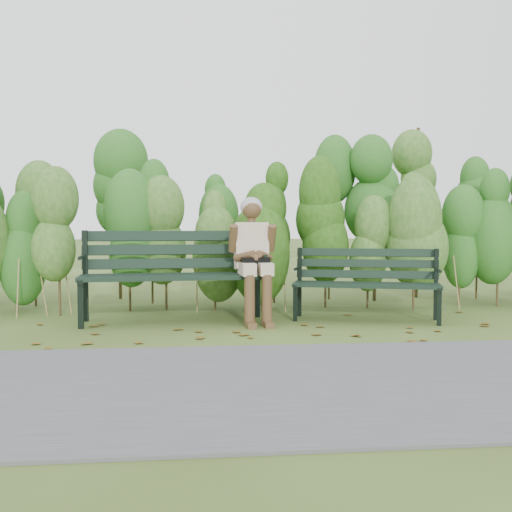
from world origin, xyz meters
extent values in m
plane|color=#38461A|center=(0.00, 0.00, 0.00)|extent=(80.00, 80.00, 0.00)
cube|color=#474749|center=(0.00, -2.20, 0.01)|extent=(60.00, 2.50, 0.01)
cylinder|color=#47381E|center=(-2.75, 1.30, 0.40)|extent=(0.03, 0.03, 0.80)
ellipsoid|color=#2A6B22|center=(-2.75, 1.30, 1.04)|extent=(0.64, 0.64, 1.44)
cylinder|color=#47381E|center=(-2.14, 1.30, 0.40)|extent=(0.03, 0.03, 0.80)
ellipsoid|color=#2A6B22|center=(-2.14, 1.30, 1.04)|extent=(0.64, 0.64, 1.44)
cylinder|color=#47381E|center=(-1.53, 1.30, 0.40)|extent=(0.03, 0.03, 0.80)
ellipsoid|color=#2A6B22|center=(-1.53, 1.30, 1.04)|extent=(0.64, 0.64, 1.44)
cylinder|color=#47381E|center=(-0.92, 1.30, 0.40)|extent=(0.03, 0.03, 0.80)
ellipsoid|color=#2A6B22|center=(-0.92, 1.30, 1.04)|extent=(0.64, 0.64, 1.44)
cylinder|color=#47381E|center=(-0.31, 1.30, 0.40)|extent=(0.03, 0.03, 0.80)
ellipsoid|color=#2A6B22|center=(-0.31, 1.30, 1.04)|extent=(0.64, 0.64, 1.44)
cylinder|color=#47381E|center=(0.31, 1.30, 0.40)|extent=(0.03, 0.03, 0.80)
ellipsoid|color=#2A6B22|center=(0.31, 1.30, 1.04)|extent=(0.64, 0.64, 1.44)
cylinder|color=#47381E|center=(0.92, 1.30, 0.40)|extent=(0.03, 0.03, 0.80)
ellipsoid|color=#2A6B22|center=(0.92, 1.30, 1.04)|extent=(0.64, 0.64, 1.44)
cylinder|color=#47381E|center=(1.53, 1.30, 0.40)|extent=(0.03, 0.03, 0.80)
ellipsoid|color=#2A6B22|center=(1.53, 1.30, 1.04)|extent=(0.64, 0.64, 1.44)
cylinder|color=#47381E|center=(2.14, 1.30, 0.40)|extent=(0.03, 0.03, 0.80)
ellipsoid|color=#2A6B22|center=(2.14, 1.30, 1.04)|extent=(0.64, 0.64, 1.44)
cylinder|color=#47381E|center=(2.75, 1.30, 0.40)|extent=(0.03, 0.03, 0.80)
ellipsoid|color=#2A6B22|center=(2.75, 1.30, 1.04)|extent=(0.64, 0.64, 1.44)
cylinder|color=#47381E|center=(3.36, 1.30, 0.40)|extent=(0.03, 0.03, 0.80)
ellipsoid|color=#2A6B22|center=(3.36, 1.30, 1.04)|extent=(0.64, 0.64, 1.44)
cylinder|color=#47381E|center=(-2.69, 2.30, 0.55)|extent=(0.04, 0.04, 1.10)
ellipsoid|color=#24470E|center=(-2.69, 2.30, 1.43)|extent=(0.70, 0.70, 1.98)
cylinder|color=#47381E|center=(-1.92, 2.30, 0.55)|extent=(0.04, 0.04, 1.10)
ellipsoid|color=#24470E|center=(-1.92, 2.30, 1.43)|extent=(0.70, 0.70, 1.98)
cylinder|color=#47381E|center=(-1.15, 2.30, 0.55)|extent=(0.04, 0.04, 1.10)
ellipsoid|color=#24470E|center=(-1.15, 2.30, 1.43)|extent=(0.70, 0.70, 1.98)
cylinder|color=#47381E|center=(-0.38, 2.30, 0.55)|extent=(0.04, 0.04, 1.10)
ellipsoid|color=#24470E|center=(-0.38, 2.30, 1.43)|extent=(0.70, 0.70, 1.98)
cylinder|color=#47381E|center=(0.38, 2.30, 0.55)|extent=(0.04, 0.04, 1.10)
ellipsoid|color=#24470E|center=(0.38, 2.30, 1.43)|extent=(0.70, 0.70, 1.98)
cylinder|color=#47381E|center=(1.15, 2.30, 0.55)|extent=(0.04, 0.04, 1.10)
ellipsoid|color=#24470E|center=(1.15, 2.30, 1.43)|extent=(0.70, 0.70, 1.98)
cylinder|color=#47381E|center=(1.92, 2.30, 0.55)|extent=(0.04, 0.04, 1.10)
ellipsoid|color=#24470E|center=(1.92, 2.30, 1.43)|extent=(0.70, 0.70, 1.98)
cylinder|color=#47381E|center=(2.69, 2.30, 0.55)|extent=(0.04, 0.04, 1.10)
ellipsoid|color=#24470E|center=(2.69, 2.30, 1.43)|extent=(0.70, 0.70, 1.98)
cylinder|color=#47381E|center=(3.46, 2.30, 0.55)|extent=(0.04, 0.04, 1.10)
ellipsoid|color=#24470E|center=(3.46, 2.30, 1.43)|extent=(0.70, 0.70, 1.98)
cube|color=brown|center=(-0.44, -1.20, 0.00)|extent=(0.11, 0.11, 0.01)
cube|color=brown|center=(1.07, 0.46, 0.00)|extent=(0.11, 0.11, 0.01)
cube|color=brown|center=(-2.40, 0.66, 0.00)|extent=(0.10, 0.11, 0.01)
cube|color=brown|center=(-2.21, -0.17, 0.00)|extent=(0.10, 0.09, 0.01)
cube|color=brown|center=(0.46, -0.17, 0.00)|extent=(0.09, 0.07, 0.01)
cube|color=brown|center=(1.47, -1.11, 0.00)|extent=(0.10, 0.11, 0.01)
cube|color=brown|center=(1.20, -1.13, 0.00)|extent=(0.09, 0.11, 0.01)
cube|color=brown|center=(-2.83, 0.91, 0.00)|extent=(0.08, 0.10, 0.01)
cube|color=brown|center=(-0.01, -0.26, 0.00)|extent=(0.11, 0.11, 0.01)
cube|color=brown|center=(2.02, -0.83, 0.00)|extent=(0.11, 0.11, 0.01)
cube|color=brown|center=(1.29, -0.59, 0.00)|extent=(0.10, 0.09, 0.01)
cube|color=brown|center=(1.67, 0.34, 0.00)|extent=(0.11, 0.10, 0.01)
cube|color=brown|center=(-1.28, -1.03, 0.00)|extent=(0.11, 0.11, 0.01)
cube|color=brown|center=(1.65, 0.89, 0.00)|extent=(0.09, 0.10, 0.01)
cube|color=brown|center=(2.01, -0.07, 0.00)|extent=(0.11, 0.11, 0.01)
cube|color=brown|center=(-0.63, -0.37, 0.00)|extent=(0.11, 0.11, 0.01)
cube|color=brown|center=(-2.00, -0.45, 0.00)|extent=(0.10, 0.09, 0.01)
cube|color=brown|center=(1.21, -1.13, 0.00)|extent=(0.10, 0.11, 0.01)
cube|color=brown|center=(-0.94, 0.91, 0.00)|extent=(0.10, 0.11, 0.01)
cube|color=brown|center=(2.03, -1.01, 0.00)|extent=(0.09, 0.08, 0.01)
cube|color=brown|center=(2.97, 0.90, 0.00)|extent=(0.10, 0.09, 0.01)
cube|color=brown|center=(1.57, 0.12, 0.00)|extent=(0.11, 0.11, 0.01)
cube|color=brown|center=(-2.01, -0.52, 0.00)|extent=(0.10, 0.11, 0.01)
cube|color=brown|center=(0.21, -0.42, 0.00)|extent=(0.11, 0.11, 0.01)
cube|color=brown|center=(-1.71, 0.18, 0.00)|extent=(0.11, 0.11, 0.01)
cube|color=brown|center=(-0.38, -0.57, 0.00)|extent=(0.09, 0.07, 0.01)
cube|color=brown|center=(1.72, -0.14, 0.00)|extent=(0.10, 0.11, 0.01)
cube|color=black|center=(-0.89, 0.28, 0.52)|extent=(2.07, 0.27, 0.05)
cube|color=black|center=(-0.90, 0.42, 0.52)|extent=(2.07, 0.27, 0.05)
cube|color=black|center=(-0.91, 0.56, 0.52)|extent=(2.07, 0.27, 0.05)
cube|color=black|center=(-0.92, 0.70, 0.52)|extent=(2.07, 0.27, 0.05)
cube|color=black|center=(-0.92, 0.81, 0.64)|extent=(2.07, 0.21, 0.12)
cube|color=black|center=(-0.92, 0.83, 0.80)|extent=(2.07, 0.21, 0.12)
cube|color=black|center=(-0.93, 0.85, 0.96)|extent=(2.07, 0.21, 0.12)
cube|color=black|center=(-1.87, 0.19, 0.26)|extent=(0.06, 0.06, 0.52)
cube|color=black|center=(-1.90, 0.69, 0.52)|extent=(0.06, 0.06, 1.03)
cube|color=black|center=(-1.89, 0.42, 0.49)|extent=(0.10, 0.58, 0.05)
cylinder|color=black|center=(-1.88, 0.36, 0.75)|extent=(0.07, 0.43, 0.04)
cube|color=black|center=(0.10, 0.33, 0.26)|extent=(0.06, 0.06, 0.52)
cube|color=black|center=(0.07, 0.82, 0.52)|extent=(0.06, 0.06, 1.03)
cube|color=black|center=(0.08, 0.56, 0.49)|extent=(0.10, 0.58, 0.05)
cylinder|color=black|center=(0.09, 0.50, 0.75)|extent=(0.07, 0.43, 0.04)
cube|color=black|center=(1.21, 0.23, 0.41)|extent=(1.60, 0.58, 0.04)
cube|color=black|center=(1.25, 0.34, 0.41)|extent=(1.60, 0.58, 0.04)
cube|color=black|center=(1.28, 0.45, 0.41)|extent=(1.60, 0.58, 0.04)
cube|color=black|center=(1.31, 0.56, 0.41)|extent=(1.60, 0.58, 0.04)
cube|color=black|center=(1.34, 0.64, 0.51)|extent=(1.59, 0.53, 0.10)
cube|color=black|center=(1.34, 0.65, 0.64)|extent=(1.59, 0.53, 0.10)
cube|color=black|center=(1.35, 0.67, 0.77)|extent=(1.59, 0.53, 0.10)
cube|color=black|center=(0.46, 0.45, 0.21)|extent=(0.06, 0.06, 0.41)
cube|color=black|center=(0.57, 0.83, 0.41)|extent=(0.06, 0.06, 0.82)
cube|color=black|center=(0.51, 0.63, 0.39)|extent=(0.18, 0.45, 0.04)
cylinder|color=black|center=(0.50, 0.58, 0.59)|extent=(0.13, 0.34, 0.03)
cube|color=black|center=(1.96, -0.01, 0.21)|extent=(0.06, 0.06, 0.41)
cube|color=black|center=(2.08, 0.37, 0.41)|extent=(0.06, 0.06, 0.82)
cube|color=black|center=(2.01, 0.16, 0.39)|extent=(0.18, 0.45, 0.04)
cylinder|color=black|center=(2.00, 0.12, 0.59)|extent=(0.13, 0.34, 0.03)
cube|color=beige|center=(-0.10, 0.32, 0.61)|extent=(0.18, 0.45, 0.14)
cube|color=beige|center=(0.09, 0.34, 0.61)|extent=(0.18, 0.45, 0.14)
cylinder|color=brown|center=(-0.09, 0.15, 0.28)|extent=(0.12, 0.12, 0.56)
cylinder|color=brown|center=(0.10, 0.16, 0.28)|extent=(0.12, 0.12, 0.56)
cube|color=brown|center=(-0.08, 0.06, 0.03)|extent=(0.11, 0.22, 0.06)
cube|color=brown|center=(0.10, 0.08, 0.03)|extent=(0.11, 0.22, 0.06)
cube|color=beige|center=(-0.03, 0.61, 0.85)|extent=(0.39, 0.29, 0.54)
cylinder|color=brown|center=(-0.03, 0.59, 1.13)|extent=(0.09, 0.09, 0.10)
sphere|color=brown|center=(-0.03, 0.58, 1.27)|extent=(0.22, 0.22, 0.22)
ellipsoid|color=gray|center=(-0.03, 0.61, 1.30)|extent=(0.25, 0.24, 0.23)
cylinder|color=brown|center=(-0.24, 0.51, 0.94)|extent=(0.11, 0.22, 0.32)
cylinder|color=brown|center=(0.20, 0.54, 0.94)|extent=(0.11, 0.22, 0.32)
cylinder|color=brown|center=(-0.12, 0.39, 0.75)|extent=(0.25, 0.27, 0.14)
cylinder|color=brown|center=(0.10, 0.40, 0.75)|extent=(0.23, 0.28, 0.14)
sphere|color=brown|center=(-0.01, 0.33, 0.73)|extent=(0.12, 0.12, 0.12)
cube|color=black|center=(-0.01, 0.34, 0.65)|extent=(0.32, 0.15, 0.17)
camera|label=1|loc=(-0.68, -6.21, 1.10)|focal=42.00mm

